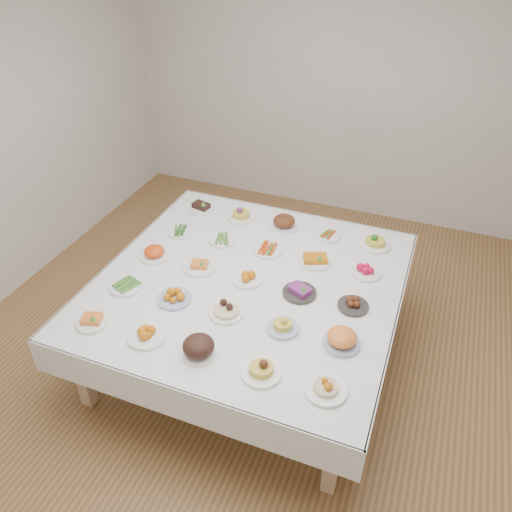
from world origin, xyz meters
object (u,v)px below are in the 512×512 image
(display_table, at_px, (249,288))
(dish_0, at_px, (92,319))
(dish_12, at_px, (247,277))
(dish_24, at_px, (376,240))

(display_table, xyz_separation_m, dish_0, (-0.81, -0.82, 0.10))
(dish_12, relative_size, dish_24, 0.89)
(dish_0, height_order, dish_24, dish_24)
(display_table, height_order, dish_24, dish_24)
(dish_24, bearing_deg, display_table, -134.67)
(dish_12, bearing_deg, dish_0, -134.76)
(dish_12, bearing_deg, display_table, 39.85)
(dish_0, xyz_separation_m, dish_12, (0.80, 0.81, 0.00))
(dish_24, bearing_deg, dish_12, -134.72)
(dish_0, distance_m, dish_12, 1.14)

